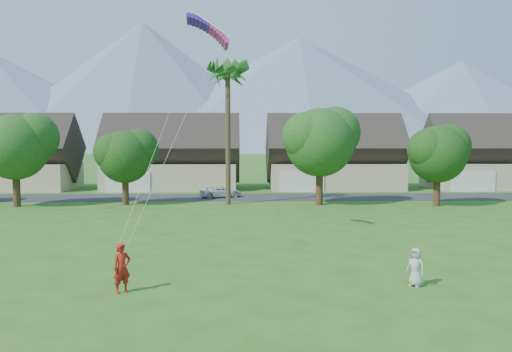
{
  "coord_description": "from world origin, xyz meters",
  "views": [
    {
      "loc": [
        -0.63,
        -15.28,
        5.57
      ],
      "look_at": [
        0.0,
        10.0,
        3.8
      ],
      "focal_mm": 35.0,
      "sensor_mm": 36.0,
      "label": 1
    }
  ],
  "objects_px": {
    "kite_flyer": "(122,268)",
    "parafoil_kite": "(210,28)",
    "watcher": "(416,267)",
    "parked_car": "(221,192)"
  },
  "relations": [
    {
      "from": "kite_flyer",
      "to": "watcher",
      "type": "bearing_deg",
      "value": -33.96
    },
    {
      "from": "kite_flyer",
      "to": "parked_car",
      "type": "distance_m",
      "value": 31.25
    },
    {
      "from": "parafoil_kite",
      "to": "watcher",
      "type": "bearing_deg",
      "value": -42.33
    },
    {
      "from": "parked_car",
      "to": "parafoil_kite",
      "type": "bearing_deg",
      "value": 157.33
    },
    {
      "from": "kite_flyer",
      "to": "parked_car",
      "type": "bearing_deg",
      "value": 49.08
    },
    {
      "from": "kite_flyer",
      "to": "parafoil_kite",
      "type": "height_order",
      "value": "parafoil_kite"
    },
    {
      "from": "watcher",
      "to": "parafoil_kite",
      "type": "height_order",
      "value": "parafoil_kite"
    },
    {
      "from": "watcher",
      "to": "parafoil_kite",
      "type": "distance_m",
      "value": 16.17
    },
    {
      "from": "watcher",
      "to": "parafoil_kite",
      "type": "relative_size",
      "value": 0.56
    },
    {
      "from": "kite_flyer",
      "to": "parafoil_kite",
      "type": "xyz_separation_m",
      "value": [
        2.68,
        9.12,
        10.68
      ]
    }
  ]
}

